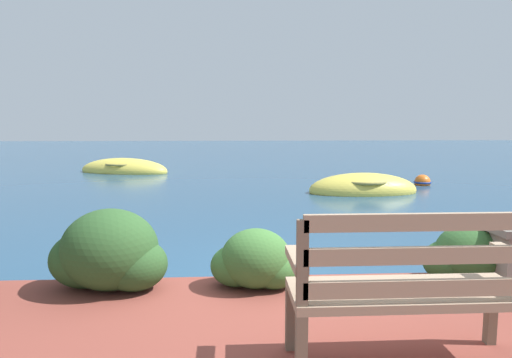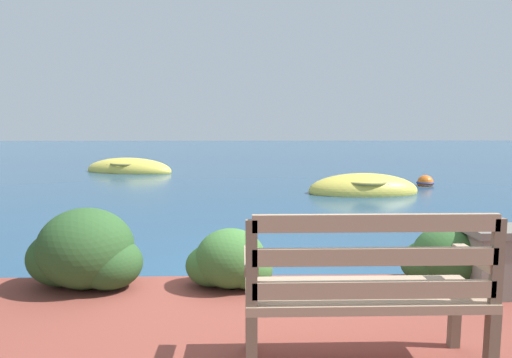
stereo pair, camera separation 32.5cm
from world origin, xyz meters
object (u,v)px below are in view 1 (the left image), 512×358
Objects in this scene: park_bench at (411,286)px; rowboat_nearest at (363,190)px; mooring_buoy at (422,182)px; rowboat_mid at (124,170)px.

park_bench is 8.28m from rowboat_nearest.
park_bench is 2.95× the size of mooring_buoy.
mooring_buoy is at bearing 175.58° from rowboat_mid.
park_bench is at bearing 127.64° from rowboat_mid.
rowboat_nearest is 2.34m from mooring_buoy.
rowboat_nearest is 0.77× the size of rowboat_mid.
park_bench is 13.62m from rowboat_mid.
park_bench is at bearing -106.09° from rowboat_nearest.
park_bench reaches higher than rowboat_mid.
mooring_buoy is (8.57, -3.59, 0.00)m from rowboat_mid.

